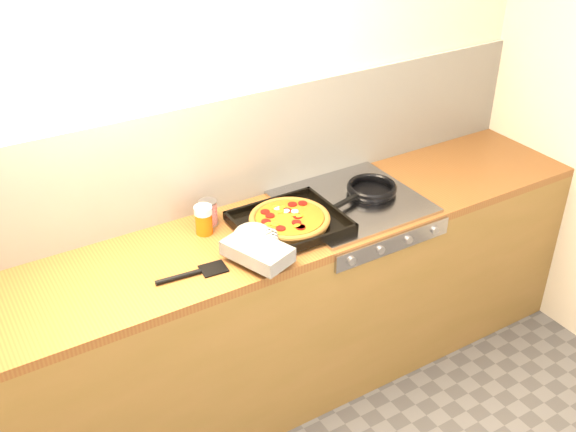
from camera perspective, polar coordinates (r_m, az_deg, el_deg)
room_shell at (r=2.96m, az=-4.78°, el=5.43°), size 3.20×3.20×3.20m
counter_run at (r=3.12m, az=-1.77°, el=-8.22°), size 3.20×0.62×0.90m
stovetop at (r=3.07m, az=5.40°, el=1.20°), size 0.60×0.56×0.02m
pizza_on_tray at (r=2.79m, az=-0.70°, el=-0.97°), size 0.58×0.50×0.07m
frying_pan at (r=3.12m, az=7.04°, el=2.26°), size 0.40×0.28×0.04m
tomato_can at (r=2.89m, az=-6.78°, el=0.29°), size 0.10×0.10×0.11m
juice_glass at (r=2.83m, az=-7.15°, el=-0.32°), size 0.09×0.09×0.13m
wooden_spoon at (r=3.05m, az=-0.80°, el=1.27°), size 0.30×0.06×0.02m
black_spatula at (r=2.61m, az=-8.03°, el=-4.84°), size 0.28×0.09×0.02m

